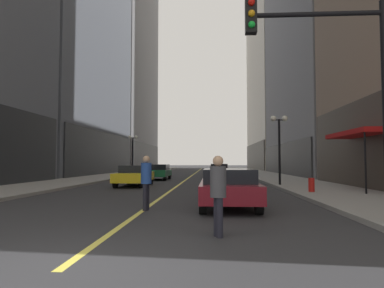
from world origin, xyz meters
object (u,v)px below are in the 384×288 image
object	(u,v)px
car_maroon	(228,186)
pedestrian_with_orange_bag	(218,189)
car_yellow	(135,175)
street_lamp_right_mid	(279,134)
car_green	(158,171)
pedestrian_in_blue_hoodie	(146,178)
traffic_light_near_right	(341,72)
car_red	(220,169)
fire_hydrant_right	(312,186)
street_lamp_left_far	(133,146)

from	to	relation	value
car_maroon	pedestrian_with_orange_bag	xyz separation A→B (m)	(-0.44, -4.52, 0.27)
car_yellow	street_lamp_right_mid	world-z (taller)	street_lamp_right_mid
car_maroon	car_yellow	world-z (taller)	same
car_yellow	car_green	size ratio (longest dim) A/B	1.16
pedestrian_in_blue_hoodie	traffic_light_near_right	world-z (taller)	traffic_light_near_right
car_red	traffic_light_near_right	world-z (taller)	traffic_light_near_right
pedestrian_in_blue_hoodie	pedestrian_with_orange_bag	world-z (taller)	pedestrian_in_blue_hoodie
car_maroon	fire_hydrant_right	bearing A→B (deg)	47.22
car_yellow	fire_hydrant_right	world-z (taller)	car_yellow
car_yellow	car_red	world-z (taller)	same
car_maroon	street_lamp_right_mid	distance (m)	10.26
pedestrian_in_blue_hoodie	street_lamp_right_mid	distance (m)	12.15
car_yellow	street_lamp_left_far	world-z (taller)	street_lamp_left_far
street_lamp_left_far	street_lamp_right_mid	world-z (taller)	same
car_yellow	traffic_light_near_right	bearing A→B (deg)	-58.25
fire_hydrant_right	car_red	bearing A→B (deg)	101.06
pedestrian_in_blue_hoodie	traffic_light_near_right	bearing A→B (deg)	-25.56
pedestrian_in_blue_hoodie	traffic_light_near_right	size ratio (longest dim) A/B	0.31
car_maroon	pedestrian_in_blue_hoodie	world-z (taller)	pedestrian_in_blue_hoodie
car_maroon	fire_hydrant_right	distance (m)	6.07
pedestrian_with_orange_bag	car_red	bearing A→B (deg)	88.59
pedestrian_with_orange_bag	traffic_light_near_right	size ratio (longest dim) A/B	0.30
car_yellow	street_lamp_left_far	size ratio (longest dim) A/B	1.07
street_lamp_left_far	fire_hydrant_right	world-z (taller)	street_lamp_left_far
traffic_light_near_right	street_lamp_right_mid	size ratio (longest dim) A/B	1.28
car_yellow	street_lamp_left_far	xyz separation A→B (m)	(-3.66, 14.66, 2.54)
fire_hydrant_right	pedestrian_with_orange_bag	bearing A→B (deg)	-116.91
traffic_light_near_right	street_lamp_left_far	bearing A→B (deg)	112.96
pedestrian_with_orange_bag	car_green	bearing A→B (deg)	102.48
traffic_light_near_right	street_lamp_right_mid	world-z (taller)	traffic_light_near_right
car_red	pedestrian_in_blue_hoodie	bearing A→B (deg)	-96.73
pedestrian_with_orange_bag	street_lamp_left_far	world-z (taller)	street_lamp_left_far
car_green	street_lamp_right_mid	bearing A→B (deg)	-41.25
pedestrian_with_orange_bag	fire_hydrant_right	xyz separation A→B (m)	(4.55, 8.97, -0.59)
car_yellow	street_lamp_right_mid	size ratio (longest dim) A/B	1.07
pedestrian_with_orange_bag	car_maroon	bearing A→B (deg)	84.49
car_maroon	traffic_light_near_right	bearing A→B (deg)	-52.97
pedestrian_with_orange_bag	car_yellow	bearing A→B (deg)	109.72
car_red	fire_hydrant_right	world-z (taller)	car_red
car_green	car_maroon	bearing A→B (deg)	-72.99
street_lamp_left_far	car_green	bearing A→B (deg)	-61.49
pedestrian_in_blue_hoodie	street_lamp_left_far	world-z (taller)	street_lamp_left_far
car_red	car_green	bearing A→B (deg)	-127.36
street_lamp_right_mid	traffic_light_near_right	bearing A→B (deg)	-94.74
car_yellow	pedestrian_in_blue_hoodie	bearing A→B (deg)	-74.97
car_green	pedestrian_with_orange_bag	distance (m)	22.03
car_yellow	street_lamp_left_far	bearing A→B (deg)	104.02
street_lamp_left_far	fire_hydrant_right	bearing A→B (deg)	-56.21
pedestrian_with_orange_bag	street_lamp_right_mid	xyz separation A→B (m)	(4.05, 13.78, 2.27)
street_lamp_left_far	street_lamp_right_mid	size ratio (longest dim) A/B	1.00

